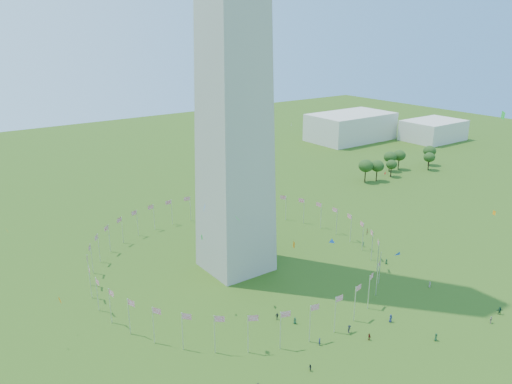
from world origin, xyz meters
The scene contains 7 objects.
ground centered at (0.00, 0.00, 0.00)m, with size 600.00×600.00×0.00m, color #284911.
flag_ring centered at (0.00, 50.00, 4.50)m, with size 80.24×80.24×9.00m.
gov_building_east_a centered at (150.00, 150.00, 8.00)m, with size 50.00×30.00×16.00m, color beige.
gov_building_east_b centered at (190.00, 120.00, 6.00)m, with size 35.00×25.00×12.00m, color beige.
crowd centered at (10.86, 1.40, 0.88)m, with size 85.10×68.67×1.96m.
kites_aloft centered at (11.90, 25.11, 19.60)m, with size 127.63×56.17×41.89m.
tree_line_east centered at (113.66, 85.45, 4.65)m, with size 53.47×15.17×10.07m.
Camera 1 is at (-71.07, -58.15, 65.70)m, focal length 35.00 mm.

